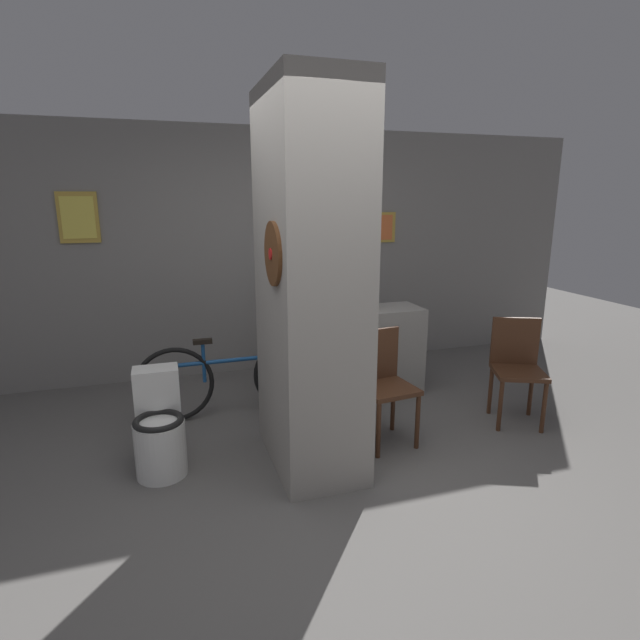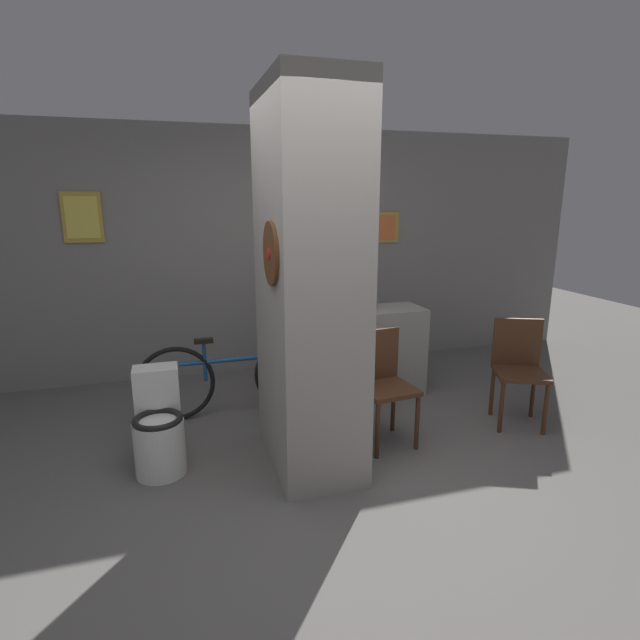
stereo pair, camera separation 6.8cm
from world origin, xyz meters
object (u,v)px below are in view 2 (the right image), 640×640
object	(u,v)px
toilet	(159,429)
chair_by_doorway	(519,366)
bicycle	(235,376)
chair_near_pillar	(382,381)
bottle_tall	(367,299)

from	to	relation	value
toilet	chair_by_doorway	world-z (taller)	chair_by_doorway
chair_by_doorway	bicycle	distance (m)	2.44
chair_near_pillar	chair_by_doorway	xyz separation A→B (m)	(1.25, -0.01, 0.00)
toilet	bicycle	world-z (taller)	bicycle
chair_near_pillar	bicycle	distance (m)	1.34
chair_near_pillar	bottle_tall	distance (m)	1.02
bottle_tall	bicycle	bearing A→B (deg)	-177.98
bicycle	toilet	bearing A→B (deg)	-129.15
chair_near_pillar	bottle_tall	xyz separation A→B (m)	(0.21, 0.88, 0.46)
chair_near_pillar	chair_by_doorway	size ratio (longest dim) A/B	1.00
toilet	bottle_tall	xyz separation A→B (m)	(1.89, 0.83, 0.66)
toilet	bottle_tall	size ratio (longest dim) A/B	2.33
toilet	chair_by_doorway	size ratio (longest dim) A/B	0.80
bicycle	bottle_tall	bearing A→B (deg)	2.02
chair_by_doorway	bottle_tall	world-z (taller)	bottle_tall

